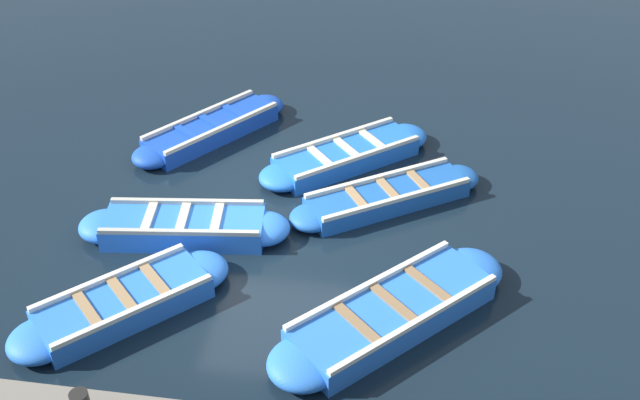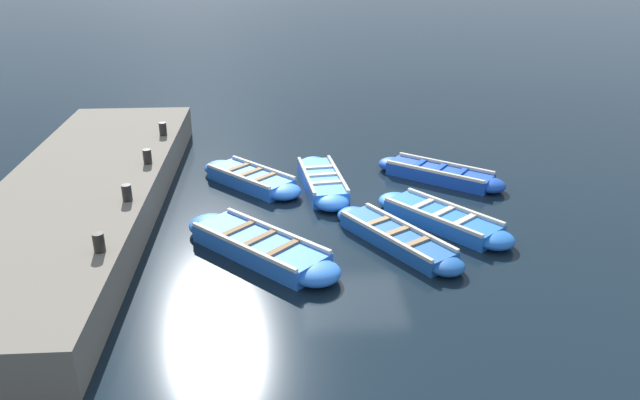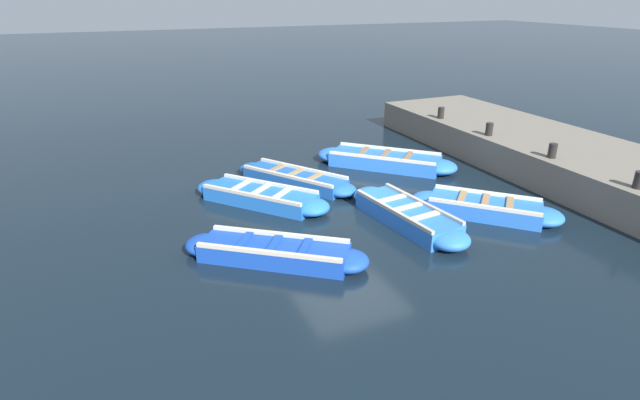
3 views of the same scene
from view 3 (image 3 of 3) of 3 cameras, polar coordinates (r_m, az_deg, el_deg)
The scene contains 12 objects.
ground_plane at distance 11.46m, azimuth 3.35°, elevation -0.67°, with size 120.00×120.00×0.00m, color black.
boat_drifting at distance 12.68m, azimuth -2.91°, elevation 2.46°, with size 2.50×3.33×0.37m.
boat_end_of_row at distance 9.15m, azimuth -5.23°, elevation -5.96°, with size 3.22×2.67×0.39m.
boat_broadside at distance 11.49m, azimuth 18.29°, elevation -0.86°, with size 2.86×2.90×0.40m.
boat_near_quay at distance 14.07m, azimuth 7.43°, elevation 4.50°, with size 3.47×3.45×0.43m.
boat_mid_row at distance 10.68m, azimuth 9.87°, elevation -1.73°, with size 1.20×3.41×0.43m.
boat_tucked at distance 11.60m, azimuth -6.80°, elevation 0.39°, with size 2.84×3.19×0.39m.
quay_wall at distance 15.06m, azimuth 25.11°, elevation 4.68°, with size 3.41×12.24×0.85m.
bollard_north at distance 16.33m, azimuth 13.66°, elevation 9.66°, with size 0.20×0.20×0.35m, color black.
bollard_mid_north at distance 14.69m, azimuth 18.78°, elevation 7.67°, with size 0.20×0.20×0.35m, color black.
bollard_mid_south at distance 13.22m, azimuth 25.04°, elevation 5.13°, with size 0.20×0.20×0.35m, color black.
bollard_south at distance 11.97m, azimuth 32.66°, elevation 1.93°, with size 0.20×0.20×0.35m, color black.
Camera 3 is at (4.84, 9.34, 4.55)m, focal length 28.00 mm.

